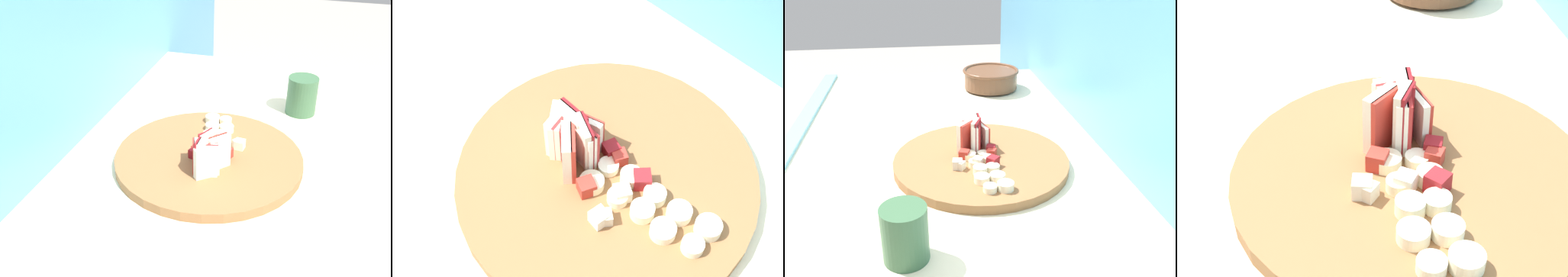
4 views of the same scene
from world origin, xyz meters
TOP-DOWN VIEW (x-y plane):
  - tile_backsplash at (0.00, 0.37)m, footprint 2.40×0.04m
  - cutting_board at (0.07, 0.08)m, footprint 0.36×0.36m
  - apple_wedge_fan at (0.02, 0.07)m, footprint 0.07×0.07m
  - apple_dice_pile at (0.09, 0.07)m, footprint 0.08×0.10m
  - banana_slice_rows at (0.14, 0.08)m, footprint 0.16×0.08m

SIDE VIEW (x-z plane):
  - tile_backsplash at x=0.00m, z-range 0.00..1.37m
  - cutting_board at x=0.07m, z-range 0.88..0.90m
  - banana_slice_rows at x=0.14m, z-range 0.89..0.91m
  - apple_dice_pile at x=0.09m, z-range 0.89..0.91m
  - apple_wedge_fan at x=0.02m, z-range 0.89..0.96m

